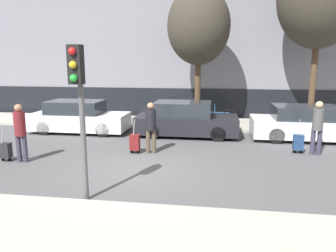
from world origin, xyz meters
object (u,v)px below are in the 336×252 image
pedestrian_left (20,129)px  trolley_right (298,143)px  parked_car_0 (79,118)px  parked_bicycle (219,116)px  pedestrian_right (318,124)px  bare_tree_near_crossing (199,26)px  trolley_center (135,142)px  trolley_left (6,150)px  parked_car_1 (186,120)px  parked_car_2 (308,124)px  pedestrian_center (151,125)px  traffic_light (79,92)px

pedestrian_left → trolley_right: pedestrian_left is taller
parked_car_0 → pedestrian_left: 4.41m
trolley_right → parked_bicycle: bearing=122.0°
pedestrian_right → bare_tree_near_crossing: (-4.26, 4.44, 3.62)m
trolley_center → pedestrian_left: bearing=-156.0°
trolley_center → bare_tree_near_crossing: size_ratio=0.19×
trolley_left → parked_bicycle: size_ratio=0.64×
trolley_right → trolley_left: bearing=-166.1°
pedestrian_left → trolley_right: size_ratio=1.55×
parked_car_1 → pedestrian_left: size_ratio=2.31×
parked_car_2 → trolley_right: size_ratio=3.83×
parked_car_1 → pedestrian_right: 5.12m
pedestrian_center → parked_car_2: bearing=13.0°
pedestrian_left → pedestrian_right: (9.30, 2.20, -0.01)m
parked_car_0 → parked_bicycle: parked_car_0 is taller
trolley_left → bare_tree_near_crossing: 9.70m
traffic_light → parked_bicycle: traffic_light is taller
parked_car_0 → bare_tree_near_crossing: size_ratio=0.67×
trolley_left → pedestrian_right: 10.12m
pedestrian_center → bare_tree_near_crossing: 6.38m
trolley_left → trolley_center: (3.80, 1.47, 0.03)m
parked_car_2 → parked_bicycle: 4.13m
pedestrian_center → bare_tree_near_crossing: bare_tree_near_crossing is taller
pedestrian_center → parked_bicycle: size_ratio=0.99×
trolley_left → pedestrian_center: size_ratio=0.65×
trolley_left → bare_tree_near_crossing: bearing=50.0°
pedestrian_center → trolley_center: 0.82m
parked_car_1 → pedestrian_left: pedestrian_left is taller
pedestrian_left → parked_car_2: bearing=22.7°
trolley_center → bare_tree_near_crossing: bare_tree_near_crossing is taller
pedestrian_center → trolley_right: (4.97, 0.71, -0.62)m
pedestrian_left → traffic_light: (3.08, -2.53, 1.42)m
parked_car_0 → parked_car_2: size_ratio=0.94×
parked_car_2 → pedestrian_center: bearing=-153.9°
parked_car_1 → parked_bicycle: size_ratio=2.39×
trolley_right → parked_bicycle: (-2.68, 4.28, 0.11)m
parked_car_1 → trolley_right: (4.05, -2.13, -0.29)m
traffic_light → pedestrian_right: bearing=37.2°
bare_tree_near_crossing → pedestrian_left: bearing=-127.2°
pedestrian_center → pedestrian_right: pedestrian_right is taller
parked_car_2 → pedestrian_center: size_ratio=2.59×
parked_car_1 → pedestrian_center: bearing=-107.9°
parked_car_2 → parked_car_0: bearing=-179.8°
parked_car_0 → pedestrian_right: (9.33, -2.20, 0.39)m
bare_tree_near_crossing → parked_car_1: bearing=-98.7°
parked_bicycle → trolley_right: bearing=-58.0°
parked_car_0 → trolley_center: 4.42m
pedestrian_center → trolley_center: bearing=-179.9°
parked_car_0 → traffic_light: bearing=-65.8°
pedestrian_center → traffic_light: 4.41m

